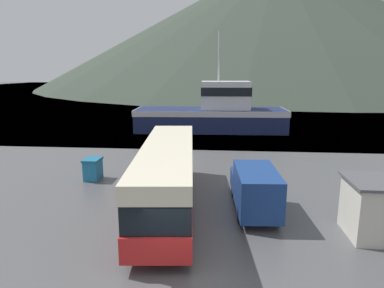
% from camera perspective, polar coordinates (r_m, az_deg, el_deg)
% --- Properties ---
extents(ground_plane, '(400.00, 400.00, 0.00)m').
position_cam_1_polar(ground_plane, '(12.65, -2.10, -21.93)').
color(ground_plane, '#4C4C4F').
extents(water_surface, '(240.00, 240.00, 0.00)m').
position_cam_1_polar(water_surface, '(150.45, 4.67, 9.37)').
color(water_surface, slate).
rests_on(water_surface, ground).
extents(hill_backdrop, '(202.42, 202.42, 54.72)m').
position_cam_1_polar(hill_backdrop, '(165.01, 13.84, 18.83)').
color(hill_backdrop, '#333D33').
rests_on(hill_backdrop, ground).
extents(tour_bus, '(3.70, 12.97, 3.34)m').
position_cam_1_polar(tour_bus, '(17.93, -4.06, -4.79)').
color(tour_bus, red).
rests_on(tour_bus, ground).
extents(delivery_van, '(2.30, 6.05, 2.31)m').
position_cam_1_polar(delivery_van, '(17.95, 10.37, -7.13)').
color(delivery_van, navy).
rests_on(delivery_van, ground).
extents(fishing_boat, '(17.97, 6.27, 11.54)m').
position_cam_1_polar(fishing_boat, '(41.08, 3.64, 5.21)').
color(fishing_boat, '#19234C').
rests_on(fishing_boat, water_surface).
extents(storage_bin, '(1.02, 1.39, 1.43)m').
position_cam_1_polar(storage_bin, '(23.61, -16.18, -3.99)').
color(storage_bin, teal).
rests_on(storage_bin, ground).
extents(dock_kiosk, '(2.82, 2.65, 2.54)m').
position_cam_1_polar(dock_kiosk, '(17.01, 28.75, -9.39)').
color(dock_kiosk, beige).
rests_on(dock_kiosk, ground).
extents(mooring_bollard, '(0.30, 0.30, 0.87)m').
position_cam_1_polar(mooring_bollard, '(30.42, -5.93, -0.51)').
color(mooring_bollard, black).
rests_on(mooring_bollard, ground).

